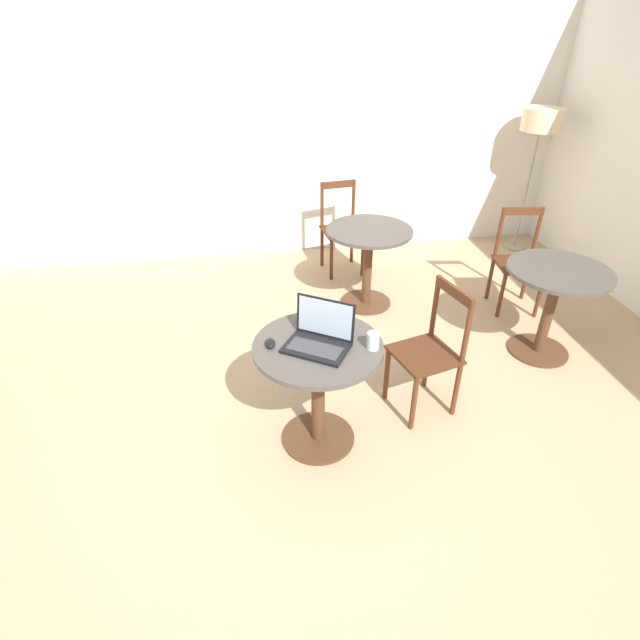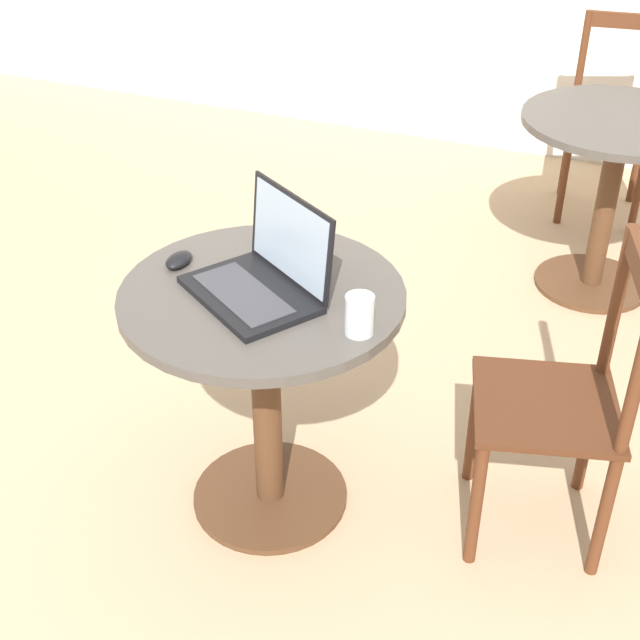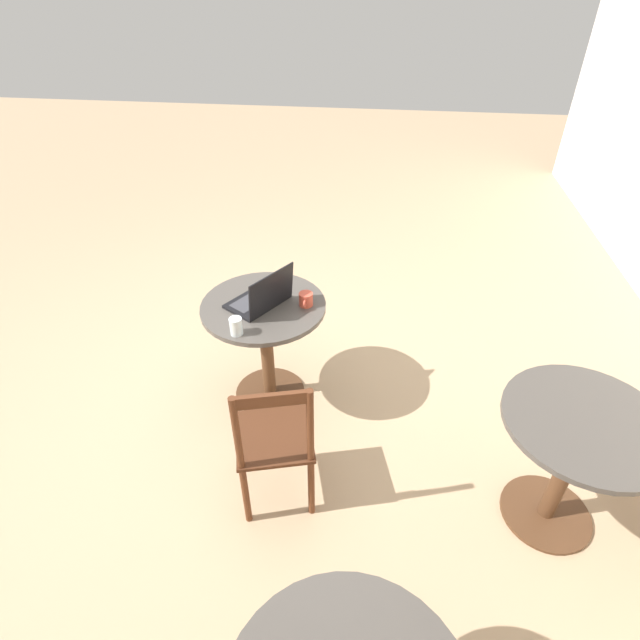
{
  "view_description": "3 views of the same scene",
  "coord_description": "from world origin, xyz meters",
  "px_view_note": "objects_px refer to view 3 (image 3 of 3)",
  "views": [
    {
      "loc": [
        -0.33,
        -2.17,
        2.41
      ],
      "look_at": [
        0.12,
        0.54,
        0.69
      ],
      "focal_mm": 28.0,
      "sensor_mm": 36.0,
      "label": 1
    },
    {
      "loc": [
        0.95,
        -1.62,
        1.99
      ],
      "look_at": [
        0.15,
        0.32,
        0.6
      ],
      "focal_mm": 50.0,
      "sensor_mm": 36.0,
      "label": 2
    },
    {
      "loc": [
        2.49,
        0.83,
        2.48
      ],
      "look_at": [
        -0.1,
        0.51,
        0.56
      ],
      "focal_mm": 28.0,
      "sensor_mm": 36.0,
      "label": 3
    }
  ],
  "objects_px": {
    "chair_near_right": "(275,442)",
    "drinking_glass": "(236,326)",
    "cafe_table_far": "(575,449)",
    "laptop": "(262,298)",
    "mouse": "(278,279)",
    "mug": "(306,299)",
    "cafe_table_near": "(265,331)"
  },
  "relations": [
    {
      "from": "laptop",
      "to": "drinking_glass",
      "type": "xyz_separation_m",
      "value": [
        0.3,
        -0.08,
        -0.0
      ]
    },
    {
      "from": "mouse",
      "to": "drinking_glass",
      "type": "distance_m",
      "value": 0.59
    },
    {
      "from": "drinking_glass",
      "to": "chair_near_right",
      "type": "bearing_deg",
      "value": 31.39
    },
    {
      "from": "chair_near_right",
      "to": "laptop",
      "type": "relative_size",
      "value": 2.06
    },
    {
      "from": "chair_near_right",
      "to": "cafe_table_near",
      "type": "bearing_deg",
      "value": -164.83
    },
    {
      "from": "cafe_table_far",
      "to": "mouse",
      "type": "distance_m",
      "value": 1.94
    },
    {
      "from": "cafe_table_near",
      "to": "chair_near_right",
      "type": "distance_m",
      "value": 0.83
    },
    {
      "from": "cafe_table_near",
      "to": "cafe_table_far",
      "type": "distance_m",
      "value": 1.84
    },
    {
      "from": "mug",
      "to": "mouse",
      "type": "bearing_deg",
      "value": -138.41
    },
    {
      "from": "chair_near_right",
      "to": "mouse",
      "type": "bearing_deg",
      "value": -170.64
    },
    {
      "from": "mouse",
      "to": "drinking_glass",
      "type": "bearing_deg",
      "value": -11.99
    },
    {
      "from": "cafe_table_near",
      "to": "mug",
      "type": "relative_size",
      "value": 6.32
    },
    {
      "from": "cafe_table_near",
      "to": "mug",
      "type": "distance_m",
      "value": 0.36
    },
    {
      "from": "laptop",
      "to": "mug",
      "type": "distance_m",
      "value": 0.27
    },
    {
      "from": "mouse",
      "to": "mug",
      "type": "relative_size",
      "value": 0.82
    },
    {
      "from": "laptop",
      "to": "mouse",
      "type": "relative_size",
      "value": 4.47
    },
    {
      "from": "chair_near_right",
      "to": "cafe_table_far",
      "type": "bearing_deg",
      "value": 92.51
    },
    {
      "from": "mug",
      "to": "drinking_glass",
      "type": "distance_m",
      "value": 0.48
    },
    {
      "from": "mouse",
      "to": "laptop",
      "type": "bearing_deg",
      "value": -8.81
    },
    {
      "from": "cafe_table_near",
      "to": "mouse",
      "type": "relative_size",
      "value": 7.68
    },
    {
      "from": "cafe_table_far",
      "to": "mug",
      "type": "height_order",
      "value": "mug"
    },
    {
      "from": "cafe_table_far",
      "to": "chair_near_right",
      "type": "distance_m",
      "value": 1.47
    },
    {
      "from": "laptop",
      "to": "chair_near_right",
      "type": "bearing_deg",
      "value": 15.57
    },
    {
      "from": "chair_near_right",
      "to": "drinking_glass",
      "type": "xyz_separation_m",
      "value": [
        -0.49,
        -0.3,
        0.35
      ]
    },
    {
      "from": "cafe_table_near",
      "to": "laptop",
      "type": "bearing_deg",
      "value": -30.08
    },
    {
      "from": "cafe_table_far",
      "to": "laptop",
      "type": "bearing_deg",
      "value": -113.2
    },
    {
      "from": "cafe_table_far",
      "to": "mouse",
      "type": "xyz_separation_m",
      "value": [
        -1.0,
        -1.65,
        0.22
      ]
    },
    {
      "from": "cafe_table_near",
      "to": "drinking_glass",
      "type": "height_order",
      "value": "drinking_glass"
    },
    {
      "from": "cafe_table_far",
      "to": "chair_near_right",
      "type": "relative_size",
      "value": 0.83
    },
    {
      "from": "cafe_table_far",
      "to": "mug",
      "type": "relative_size",
      "value": 6.32
    },
    {
      "from": "mouse",
      "to": "mug",
      "type": "height_order",
      "value": "mug"
    },
    {
      "from": "laptop",
      "to": "drinking_glass",
      "type": "distance_m",
      "value": 0.31
    }
  ]
}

